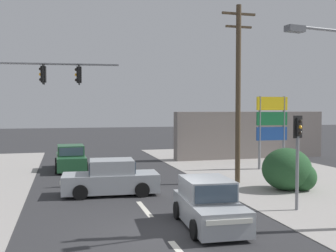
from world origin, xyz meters
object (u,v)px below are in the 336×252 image
pedestal_signal_right_kerb (298,146)px  sedan_receding_far (71,159)px  shopping_plaza_sign (272,122)px  sedan_oncoming_near (111,179)px  traffic_signal_mast (24,101)px  hatchback_crossing_left (209,205)px  utility_pole_midground_right (238,90)px

pedestal_signal_right_kerb → sedan_receding_far: (-7.98, 12.32, -1.71)m
pedestal_signal_right_kerb → shopping_plaza_sign: bearing=65.3°
sedan_oncoming_near → traffic_signal_mast: bearing=-178.5°
hatchback_crossing_left → sedan_oncoming_near: size_ratio=0.86×
pedestal_signal_right_kerb → sedan_oncoming_near: size_ratio=0.82×
pedestal_signal_right_kerb → sedan_oncoming_near: (-6.40, 4.62, -1.71)m
pedestal_signal_right_kerb → sedan_receding_far: 14.77m
hatchback_crossing_left → sedan_receding_far: (-4.08, 13.30, 0.00)m
pedestal_signal_right_kerb → sedan_oncoming_near: pedestal_signal_right_kerb is taller
utility_pole_midground_right → shopping_plaza_sign: 5.86m
traffic_signal_mast → sedan_receding_far: size_ratio=1.40×
shopping_plaza_sign → sedan_receding_far: size_ratio=1.08×
pedestal_signal_right_kerb → sedan_oncoming_near: bearing=144.2°
pedestal_signal_right_kerb → hatchback_crossing_left: size_ratio=0.96×
traffic_signal_mast → shopping_plaza_sign: 15.15m
traffic_signal_mast → hatchback_crossing_left: size_ratio=1.61×
utility_pole_midground_right → pedestal_signal_right_kerb: 6.09m
utility_pole_midground_right → traffic_signal_mast: 10.26m
utility_pole_midground_right → hatchback_crossing_left: size_ratio=2.44×
utility_pole_midground_right → shopping_plaza_sign: utility_pole_midground_right is taller
sedan_receding_far → utility_pole_midground_right: bearing=-39.3°
utility_pole_midground_right → hatchback_crossing_left: utility_pole_midground_right is taller
sedan_oncoming_near → sedan_receding_far: (-1.58, 7.70, 0.00)m
shopping_plaza_sign → sedan_oncoming_near: bearing=-156.0°
hatchback_crossing_left → sedan_oncoming_near: sedan_oncoming_near is taller
traffic_signal_mast → sedan_oncoming_near: size_ratio=1.38×
utility_pole_midground_right → shopping_plaza_sign: (4.11, 3.78, -1.78)m
hatchback_crossing_left → sedan_receding_far: bearing=107.1°
traffic_signal_mast → sedan_receding_far: 8.75m
shopping_plaza_sign → sedan_receding_far: 12.84m
traffic_signal_mast → sedan_receding_far: (1.99, 7.80, -3.44)m
pedestal_signal_right_kerb → hatchback_crossing_left: pedestal_signal_right_kerb is taller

